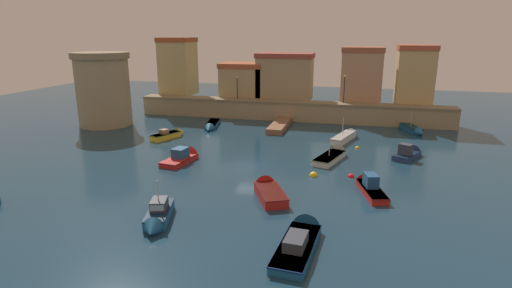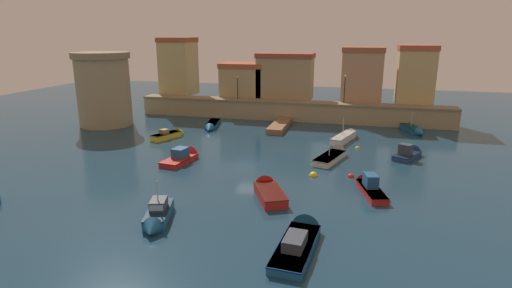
{
  "view_description": "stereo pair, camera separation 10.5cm",
  "coord_description": "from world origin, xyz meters",
  "px_view_note": "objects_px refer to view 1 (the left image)",
  "views": [
    {
      "loc": [
        9.63,
        -35.47,
        12.05
      ],
      "look_at": [
        0.0,
        2.32,
        1.4
      ],
      "focal_mm": 28.61,
      "sensor_mm": 36.0,
      "label": 1
    },
    {
      "loc": [
        9.73,
        -35.44,
        12.05
      ],
      "look_at": [
        0.0,
        2.32,
        1.4
      ],
      "focal_mm": 28.61,
      "sensor_mm": 36.0,
      "label": 2
    }
  ],
  "objects_px": {
    "moored_boat_0": "(170,134)",
    "moored_boat_11": "(211,126)",
    "moored_boat_8": "(346,136)",
    "moored_boat_9": "(410,153)",
    "mooring_buoy_1": "(357,148)",
    "mooring_buoy_2": "(313,176)",
    "moored_boat_10": "(268,190)",
    "moored_boat_5": "(414,130)",
    "moored_boat_2": "(334,155)",
    "quay_lamp_1": "(344,85)",
    "moored_boat_6": "(368,185)",
    "moored_boat_3": "(185,156)",
    "mooring_buoy_0": "(351,177)",
    "fortress_tower": "(103,89)",
    "quay_lamp_0": "(237,84)",
    "moored_boat_1": "(301,237)",
    "moored_boat_7": "(158,216)"
  },
  "relations": [
    {
      "from": "moored_boat_2",
      "to": "moored_boat_8",
      "type": "xyz_separation_m",
      "value": [
        0.83,
        7.53,
        0.12
      ]
    },
    {
      "from": "moored_boat_2",
      "to": "moored_boat_1",
      "type": "bearing_deg",
      "value": -165.31
    },
    {
      "from": "quay_lamp_0",
      "to": "mooring_buoy_2",
      "type": "relative_size",
      "value": 4.62
    },
    {
      "from": "moored_boat_11",
      "to": "mooring_buoy_1",
      "type": "relative_size",
      "value": 13.57
    },
    {
      "from": "mooring_buoy_1",
      "to": "moored_boat_5",
      "type": "bearing_deg",
      "value": 53.9
    },
    {
      "from": "fortress_tower",
      "to": "moored_boat_7",
      "type": "bearing_deg",
      "value": -50.66
    },
    {
      "from": "moored_boat_3",
      "to": "moored_boat_5",
      "type": "xyz_separation_m",
      "value": [
        23.08,
        17.57,
        -0.01
      ]
    },
    {
      "from": "mooring_buoy_0",
      "to": "mooring_buoy_2",
      "type": "bearing_deg",
      "value": -170.34
    },
    {
      "from": "moored_boat_7",
      "to": "moored_boat_10",
      "type": "bearing_deg",
      "value": 122.04
    },
    {
      "from": "moored_boat_6",
      "to": "mooring_buoy_2",
      "type": "xyz_separation_m",
      "value": [
        -4.58,
        2.25,
        -0.41
      ]
    },
    {
      "from": "moored_boat_8",
      "to": "moored_boat_11",
      "type": "bearing_deg",
      "value": 100.0
    },
    {
      "from": "moored_boat_10",
      "to": "moored_boat_5",
      "type": "bearing_deg",
      "value": -54.27
    },
    {
      "from": "moored_boat_1",
      "to": "moored_boat_8",
      "type": "relative_size",
      "value": 1.01
    },
    {
      "from": "moored_boat_2",
      "to": "moored_boat_5",
      "type": "xyz_separation_m",
      "value": [
        8.91,
        13.28,
        0.06
      ]
    },
    {
      "from": "moored_boat_1",
      "to": "moored_boat_6",
      "type": "distance_m",
      "value": 10.4
    },
    {
      "from": "moored_boat_3",
      "to": "moored_boat_6",
      "type": "distance_m",
      "value": 17.8
    },
    {
      "from": "moored_boat_1",
      "to": "mooring_buoy_0",
      "type": "distance_m",
      "value": 12.67
    },
    {
      "from": "quay_lamp_0",
      "to": "moored_boat_8",
      "type": "distance_m",
      "value": 19.17
    },
    {
      "from": "moored_boat_1",
      "to": "moored_boat_5",
      "type": "xyz_separation_m",
      "value": [
        9.65,
        31.01,
        0.03
      ]
    },
    {
      "from": "moored_boat_0",
      "to": "moored_boat_6",
      "type": "height_order",
      "value": "moored_boat_6"
    },
    {
      "from": "moored_boat_2",
      "to": "moored_boat_3",
      "type": "xyz_separation_m",
      "value": [
        -14.16,
        -4.29,
        0.07
      ]
    },
    {
      "from": "moored_boat_6",
      "to": "mooring_buoy_0",
      "type": "relative_size",
      "value": 10.12
    },
    {
      "from": "moored_boat_2",
      "to": "moored_boat_10",
      "type": "relative_size",
      "value": 1.21
    },
    {
      "from": "moored_boat_7",
      "to": "mooring_buoy_2",
      "type": "xyz_separation_m",
      "value": [
        8.84,
        11.73,
        -0.48
      ]
    },
    {
      "from": "moored_boat_6",
      "to": "moored_boat_7",
      "type": "relative_size",
      "value": 1.17
    },
    {
      "from": "moored_boat_0",
      "to": "moored_boat_9",
      "type": "relative_size",
      "value": 1.03
    },
    {
      "from": "moored_boat_8",
      "to": "moored_boat_7",
      "type": "bearing_deg",
      "value": 172.92
    },
    {
      "from": "moored_boat_10",
      "to": "mooring_buoy_0",
      "type": "xyz_separation_m",
      "value": [
        6.1,
        5.71,
        -0.38
      ]
    },
    {
      "from": "moored_boat_1",
      "to": "moored_boat_7",
      "type": "relative_size",
      "value": 1.41
    },
    {
      "from": "moored_boat_0",
      "to": "moored_boat_11",
      "type": "bearing_deg",
      "value": -2.61
    },
    {
      "from": "moored_boat_10",
      "to": "quay_lamp_1",
      "type": "bearing_deg",
      "value": -34.48
    },
    {
      "from": "fortress_tower",
      "to": "moored_boat_2",
      "type": "bearing_deg",
      "value": -14.05
    },
    {
      "from": "quay_lamp_0",
      "to": "mooring_buoy_1",
      "type": "bearing_deg",
      "value": -36.55
    },
    {
      "from": "quay_lamp_1",
      "to": "moored_boat_8",
      "type": "distance_m",
      "value": 10.67
    },
    {
      "from": "mooring_buoy_2",
      "to": "moored_boat_5",
      "type": "bearing_deg",
      "value": 61.76
    },
    {
      "from": "fortress_tower",
      "to": "mooring_buoy_2",
      "type": "relative_size",
      "value": 13.36
    },
    {
      "from": "mooring_buoy_1",
      "to": "mooring_buoy_2",
      "type": "height_order",
      "value": "mooring_buoy_2"
    },
    {
      "from": "moored_boat_7",
      "to": "moored_boat_1",
      "type": "bearing_deg",
      "value": 73.21
    },
    {
      "from": "moored_boat_10",
      "to": "quay_lamp_0",
      "type": "bearing_deg",
      "value": -4.49
    },
    {
      "from": "moored_boat_7",
      "to": "mooring_buoy_0",
      "type": "distance_m",
      "value": 17.18
    },
    {
      "from": "fortress_tower",
      "to": "moored_boat_9",
      "type": "relative_size",
      "value": 2.02
    },
    {
      "from": "moored_boat_9",
      "to": "mooring_buoy_1",
      "type": "xyz_separation_m",
      "value": [
        -5.12,
        1.85,
        -0.4
      ]
    },
    {
      "from": "moored_boat_8",
      "to": "moored_boat_9",
      "type": "relative_size",
      "value": 1.46
    },
    {
      "from": "moored_boat_8",
      "to": "mooring_buoy_0",
      "type": "height_order",
      "value": "moored_boat_8"
    },
    {
      "from": "fortress_tower",
      "to": "quay_lamp_1",
      "type": "xyz_separation_m",
      "value": [
        30.98,
        9.25,
        0.39
      ]
    },
    {
      "from": "fortress_tower",
      "to": "quay_lamp_0",
      "type": "bearing_deg",
      "value": 30.38
    },
    {
      "from": "moored_boat_7",
      "to": "moored_boat_3",
      "type": "bearing_deg",
      "value": -179.37
    },
    {
      "from": "mooring_buoy_1",
      "to": "moored_boat_1",
      "type": "bearing_deg",
      "value": -97.72
    },
    {
      "from": "fortress_tower",
      "to": "moored_boat_1",
      "type": "relative_size",
      "value": 1.37
    },
    {
      "from": "quay_lamp_1",
      "to": "moored_boat_7",
      "type": "height_order",
      "value": "quay_lamp_1"
    }
  ]
}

